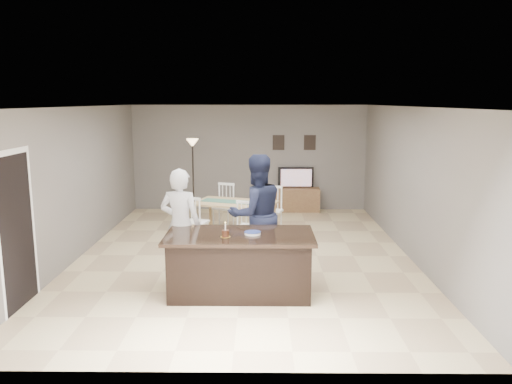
{
  "coord_description": "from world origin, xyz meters",
  "views": [
    {
      "loc": [
        0.31,
        -8.79,
        2.8
      ],
      "look_at": [
        0.22,
        -0.3,
        1.25
      ],
      "focal_mm": 35.0,
      "sensor_mm": 36.0,
      "label": 1
    }
  ],
  "objects_px": {
    "birthday_cake": "(225,233)",
    "dining_table": "(235,208)",
    "television": "(296,178)",
    "woman": "(181,225)",
    "man": "(256,214)",
    "tv_console": "(296,200)",
    "plate_stack": "(253,233)",
    "kitchen_island": "(240,263)",
    "floor_lamp": "(193,157)"
  },
  "relations": [
    {
      "from": "tv_console",
      "to": "man",
      "type": "relative_size",
      "value": 0.61
    },
    {
      "from": "tv_console",
      "to": "floor_lamp",
      "type": "relative_size",
      "value": 0.62
    },
    {
      "from": "kitchen_island",
      "to": "floor_lamp",
      "type": "bearing_deg",
      "value": 105.73
    },
    {
      "from": "television",
      "to": "dining_table",
      "type": "distance_m",
      "value": 3.01
    },
    {
      "from": "kitchen_island",
      "to": "tv_console",
      "type": "height_order",
      "value": "kitchen_island"
    },
    {
      "from": "television",
      "to": "woman",
      "type": "xyz_separation_m",
      "value": [
        -2.15,
        -5.09,
        0.03
      ]
    },
    {
      "from": "birthday_cake",
      "to": "plate_stack",
      "type": "bearing_deg",
      "value": 20.24
    },
    {
      "from": "kitchen_island",
      "to": "floor_lamp",
      "type": "relative_size",
      "value": 1.11
    },
    {
      "from": "man",
      "to": "dining_table",
      "type": "xyz_separation_m",
      "value": [
        -0.45,
        2.09,
        -0.35
      ]
    },
    {
      "from": "television",
      "to": "plate_stack",
      "type": "height_order",
      "value": "television"
    },
    {
      "from": "television",
      "to": "woman",
      "type": "bearing_deg",
      "value": 67.1
    },
    {
      "from": "tv_console",
      "to": "television",
      "type": "xyz_separation_m",
      "value": [
        0.0,
        0.07,
        0.56
      ]
    },
    {
      "from": "woman",
      "to": "man",
      "type": "distance_m",
      "value": 1.24
    },
    {
      "from": "dining_table",
      "to": "floor_lamp",
      "type": "xyz_separation_m",
      "value": [
        -1.07,
        1.6,
        0.87
      ]
    },
    {
      "from": "tv_console",
      "to": "woman",
      "type": "xyz_separation_m",
      "value": [
        -2.15,
        -5.02,
        0.59
      ]
    },
    {
      "from": "television",
      "to": "man",
      "type": "xyz_separation_m",
      "value": [
        -0.97,
        -4.73,
        0.12
      ]
    },
    {
      "from": "plate_stack",
      "to": "dining_table",
      "type": "distance_m",
      "value": 3.05
    },
    {
      "from": "tv_console",
      "to": "man",
      "type": "height_order",
      "value": "man"
    },
    {
      "from": "plate_stack",
      "to": "kitchen_island",
      "type": "bearing_deg",
      "value": 175.65
    },
    {
      "from": "woman",
      "to": "man",
      "type": "xyz_separation_m",
      "value": [
        1.18,
        0.36,
        0.09
      ]
    },
    {
      "from": "man",
      "to": "plate_stack",
      "type": "height_order",
      "value": "man"
    },
    {
      "from": "tv_console",
      "to": "floor_lamp",
      "type": "bearing_deg",
      "value": -158.76
    },
    {
      "from": "kitchen_island",
      "to": "man",
      "type": "bearing_deg",
      "value": 75.74
    },
    {
      "from": "kitchen_island",
      "to": "man",
      "type": "height_order",
      "value": "man"
    },
    {
      "from": "television",
      "to": "plate_stack",
      "type": "xyz_separation_m",
      "value": [
        -1.01,
        -5.65,
        0.06
      ]
    },
    {
      "from": "television",
      "to": "birthday_cake",
      "type": "bearing_deg",
      "value": 76.45
    },
    {
      "from": "kitchen_island",
      "to": "television",
      "type": "relative_size",
      "value": 2.35
    },
    {
      "from": "woman",
      "to": "birthday_cake",
      "type": "height_order",
      "value": "woman"
    },
    {
      "from": "birthday_cake",
      "to": "woman",
      "type": "bearing_deg",
      "value": 136.89
    },
    {
      "from": "woman",
      "to": "man",
      "type": "relative_size",
      "value": 0.91
    },
    {
      "from": "kitchen_island",
      "to": "plate_stack",
      "type": "height_order",
      "value": "plate_stack"
    },
    {
      "from": "tv_console",
      "to": "woman",
      "type": "relative_size",
      "value": 0.67
    },
    {
      "from": "dining_table",
      "to": "floor_lamp",
      "type": "distance_m",
      "value": 2.12
    },
    {
      "from": "birthday_cake",
      "to": "floor_lamp",
      "type": "bearing_deg",
      "value": 103.01
    },
    {
      "from": "kitchen_island",
      "to": "plate_stack",
      "type": "distance_m",
      "value": 0.5
    },
    {
      "from": "kitchen_island",
      "to": "tv_console",
      "type": "bearing_deg",
      "value": 77.84
    },
    {
      "from": "man",
      "to": "plate_stack",
      "type": "xyz_separation_m",
      "value": [
        -0.05,
        -0.92,
        -0.06
      ]
    },
    {
      "from": "television",
      "to": "woman",
      "type": "height_order",
      "value": "woman"
    },
    {
      "from": "television",
      "to": "kitchen_island",
      "type": "bearing_deg",
      "value": 77.99
    },
    {
      "from": "woman",
      "to": "dining_table",
      "type": "distance_m",
      "value": 2.57
    },
    {
      "from": "plate_stack",
      "to": "dining_table",
      "type": "bearing_deg",
      "value": 97.7
    },
    {
      "from": "birthday_cake",
      "to": "man",
      "type": "bearing_deg",
      "value": 68.11
    },
    {
      "from": "woman",
      "to": "dining_table",
      "type": "bearing_deg",
      "value": -95.03
    },
    {
      "from": "birthday_cake",
      "to": "plate_stack",
      "type": "height_order",
      "value": "birthday_cake"
    },
    {
      "from": "birthday_cake",
      "to": "dining_table",
      "type": "distance_m",
      "value": 3.17
    },
    {
      "from": "tv_console",
      "to": "plate_stack",
      "type": "bearing_deg",
      "value": -100.3
    },
    {
      "from": "woman",
      "to": "floor_lamp",
      "type": "bearing_deg",
      "value": -73.57
    },
    {
      "from": "kitchen_island",
      "to": "man",
      "type": "distance_m",
      "value": 1.08
    },
    {
      "from": "birthday_cake",
      "to": "plate_stack",
      "type": "xyz_separation_m",
      "value": [
        0.38,
        0.14,
        -0.03
      ]
    },
    {
      "from": "man",
      "to": "birthday_cake",
      "type": "height_order",
      "value": "man"
    }
  ]
}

